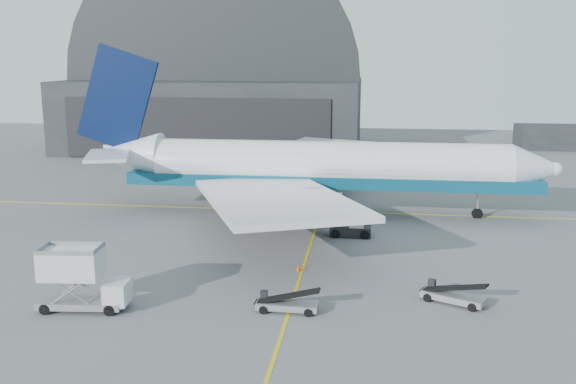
# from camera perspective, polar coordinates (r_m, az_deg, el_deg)

# --- Properties ---
(ground) EXTENTS (200.00, 200.00, 0.00)m
(ground) POSITION_cam_1_polar(r_m,az_deg,el_deg) (48.79, 1.17, -7.32)
(ground) COLOR #565659
(ground) RESTS_ON ground
(taxi_lines) EXTENTS (80.00, 42.12, 0.02)m
(taxi_lines) POSITION_cam_1_polar(r_m,az_deg,el_deg) (60.82, 2.45, -3.37)
(taxi_lines) COLOR gold
(taxi_lines) RESTS_ON ground
(hangar) EXTENTS (50.00, 28.30, 28.00)m
(hangar) POSITION_cam_1_polar(r_m,az_deg,el_deg) (114.11, -6.41, 8.67)
(hangar) COLOR black
(hangar) RESTS_ON ground
(distant_bldg_a) EXTENTS (14.00, 8.00, 4.00)m
(distant_bldg_a) POSITION_cam_1_polar(r_m,az_deg,el_deg) (123.40, 22.84, 3.60)
(distant_bldg_a) COLOR black
(distant_bldg_a) RESTS_ON ground
(airliner) EXTENTS (49.95, 48.44, 17.53)m
(airliner) POSITION_cam_1_polar(r_m,az_deg,el_deg) (66.22, 2.01, 2.25)
(airliner) COLOR white
(airliner) RESTS_ON ground
(catering_truck) EXTENTS (5.96, 2.64, 3.99)m
(catering_truck) POSITION_cam_1_polar(r_m,az_deg,el_deg) (43.81, -18.00, -7.43)
(catering_truck) COLOR slate
(catering_truck) RESTS_ON ground
(pushback_tug) EXTENTS (3.74, 2.21, 1.73)m
(pushback_tug) POSITION_cam_1_polar(r_m,az_deg,el_deg) (58.96, 5.68, -3.28)
(pushback_tug) COLOR black
(pushback_tug) RESTS_ON ground
(belt_loader_a) EXTENTS (4.25, 1.59, 1.61)m
(belt_loader_a) POSITION_cam_1_polar(r_m,az_deg,el_deg) (41.94, -0.13, -9.92)
(belt_loader_a) COLOR slate
(belt_loader_a) RESTS_ON ground
(belt_loader_b) EXTENTS (4.39, 3.12, 1.69)m
(belt_loader_b) POSITION_cam_1_polar(r_m,az_deg,el_deg) (44.61, 14.42, -8.90)
(belt_loader_b) COLOR slate
(belt_loader_b) RESTS_ON ground
(traffic_cone) EXTENTS (0.37, 0.37, 0.54)m
(traffic_cone) POSITION_cam_1_polar(r_m,az_deg,el_deg) (49.38, 0.93, -6.77)
(traffic_cone) COLOR red
(traffic_cone) RESTS_ON ground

